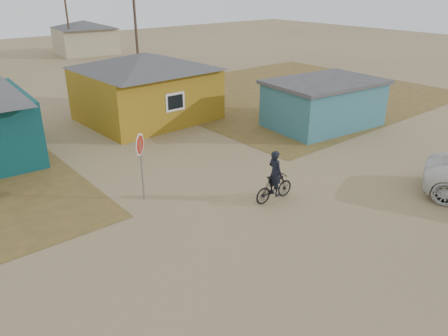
# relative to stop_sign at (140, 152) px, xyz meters

# --- Properties ---
(ground) EXTENTS (120.00, 120.00, 0.00)m
(ground) POSITION_rel_stop_sign_xyz_m (3.02, -4.96, -1.93)
(ground) COLOR #927C54
(grass_ne) EXTENTS (20.00, 18.00, 0.00)m
(grass_ne) POSITION_rel_stop_sign_xyz_m (17.02, 8.04, -1.93)
(grass_ne) COLOR brown
(grass_ne) RESTS_ON ground
(house_yellow) EXTENTS (7.72, 6.76, 3.90)m
(house_yellow) POSITION_rel_stop_sign_xyz_m (5.52, 9.04, 0.07)
(house_yellow) COLOR olive
(house_yellow) RESTS_ON ground
(shed_turquoise) EXTENTS (6.71, 4.93, 2.60)m
(shed_turquoise) POSITION_rel_stop_sign_xyz_m (12.52, 1.54, -0.62)
(shed_turquoise) COLOR #376F7A
(shed_turquoise) RESTS_ON ground
(house_beige_east) EXTENTS (6.95, 6.05, 3.60)m
(house_beige_east) POSITION_rel_stop_sign_xyz_m (13.02, 35.04, -0.08)
(house_beige_east) COLOR tan
(house_beige_east) RESTS_ON ground
(utility_pole_near) EXTENTS (1.40, 0.20, 8.00)m
(utility_pole_near) POSITION_rel_stop_sign_xyz_m (9.52, 17.04, 2.21)
(utility_pole_near) COLOR #46362A
(utility_pole_near) RESTS_ON ground
(utility_pole_far) EXTENTS (1.40, 0.20, 8.00)m
(utility_pole_far) POSITION_rel_stop_sign_xyz_m (10.52, 33.04, 2.21)
(utility_pole_far) COLOR #46362A
(utility_pole_far) RESTS_ON ground
(stop_sign) EXTENTS (0.83, 0.32, 2.65)m
(stop_sign) POSITION_rel_stop_sign_xyz_m (0.00, 0.00, 0.00)
(stop_sign) COLOR gray
(stop_sign) RESTS_ON ground
(cyclist) EXTENTS (1.80, 0.66, 2.01)m
(cyclist) POSITION_rel_stop_sign_xyz_m (3.74, -3.22, -1.20)
(cyclist) COLOR black
(cyclist) RESTS_ON ground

